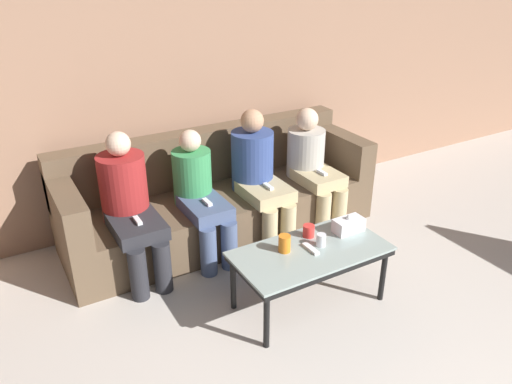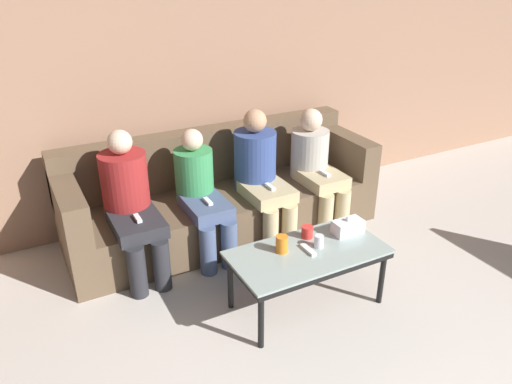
{
  "view_description": "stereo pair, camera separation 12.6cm",
  "coord_description": "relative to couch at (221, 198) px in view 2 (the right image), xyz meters",
  "views": [
    {
      "loc": [
        -1.67,
        -0.35,
        2.26
      ],
      "look_at": [
        0.0,
        2.54,
        0.65
      ],
      "focal_mm": 35.0,
      "sensor_mm": 36.0,
      "label": 1
    },
    {
      "loc": [
        -1.56,
        -0.41,
        2.26
      ],
      "look_at": [
        0.0,
        2.54,
        0.65
      ],
      "focal_mm": 35.0,
      "sensor_mm": 36.0,
      "label": 2
    }
  ],
  "objects": [
    {
      "name": "wall_back",
      "position": [
        0.0,
        0.49,
        0.98
      ],
      "size": [
        12.0,
        0.06,
        2.6
      ],
      "color": "#9E755B",
      "rests_on": "ground_plane"
    },
    {
      "name": "couch",
      "position": [
        0.0,
        0.0,
        0.0
      ],
      "size": [
        2.69,
        0.86,
        0.87
      ],
      "color": "brown",
      "rests_on": "ground_plane"
    },
    {
      "name": "coffee_table",
      "position": [
        0.08,
        -1.26,
        0.09
      ],
      "size": [
        1.06,
        0.55,
        0.45
      ],
      "color": "#8C9E99",
      "rests_on": "ground_plane"
    },
    {
      "name": "cup_near_left",
      "position": [
        -0.08,
        -1.18,
        0.19
      ],
      "size": [
        0.08,
        0.08,
        0.12
      ],
      "color": "orange",
      "rests_on": "coffee_table"
    },
    {
      "name": "cup_near_right",
      "position": [
        0.17,
        -1.25,
        0.17
      ],
      "size": [
        0.06,
        0.06,
        0.09
      ],
      "color": "silver",
      "rests_on": "coffee_table"
    },
    {
      "name": "cup_far_center",
      "position": [
        0.17,
        -1.1,
        0.17
      ],
      "size": [
        0.08,
        0.08,
        0.09
      ],
      "color": "red",
      "rests_on": "coffee_table"
    },
    {
      "name": "tissue_box",
      "position": [
        0.46,
        -1.19,
        0.18
      ],
      "size": [
        0.22,
        0.12,
        0.13
      ],
      "color": "white",
      "rests_on": "coffee_table"
    },
    {
      "name": "game_remote",
      "position": [
        0.08,
        -1.26,
        0.14
      ],
      "size": [
        0.04,
        0.15,
        0.02
      ],
      "color": "white",
      "rests_on": "coffee_table"
    },
    {
      "name": "seated_person_left_end",
      "position": [
        -0.84,
        -0.22,
        0.27
      ],
      "size": [
        0.35,
        0.72,
        1.1
      ],
      "color": "#28282D",
      "rests_on": "ground_plane"
    },
    {
      "name": "seated_person_mid_left",
      "position": [
        -0.28,
        -0.24,
        0.22
      ],
      "size": [
        0.31,
        0.68,
        1.02
      ],
      "color": "#47567A",
      "rests_on": "ground_plane"
    },
    {
      "name": "seated_person_mid_right",
      "position": [
        0.28,
        -0.21,
        0.27
      ],
      "size": [
        0.36,
        0.69,
        1.11
      ],
      "color": "tan",
      "rests_on": "ground_plane"
    },
    {
      "name": "seated_person_right_end",
      "position": [
        0.84,
        -0.22,
        0.24
      ],
      "size": [
        0.34,
        0.66,
        1.03
      ],
      "color": "tan",
      "rests_on": "ground_plane"
    }
  ]
}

